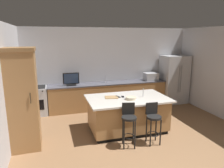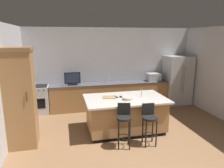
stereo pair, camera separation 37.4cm
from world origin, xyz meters
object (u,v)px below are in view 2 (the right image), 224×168
(tv_monitor, at_px, (72,79))
(cell_phone, at_px, (121,97))
(cabinet_tower, at_px, (20,97))
(microwave, at_px, (154,77))
(kitchen_island, at_px, (125,114))
(range_oven, at_px, (38,100))
(fruit_bowl, at_px, (128,98))
(bar_stool_right, at_px, (149,121))
(cutting_board, at_px, (109,97))
(bar_stool_left, at_px, (124,121))
(refrigerator, at_px, (177,80))
(tv_remote, at_px, (116,97))

(tv_monitor, distance_m, cell_phone, 2.11)
(cabinet_tower, bearing_deg, microwave, 27.24)
(kitchen_island, distance_m, range_oven, 3.07)
(microwave, bearing_deg, fruit_bowl, -127.78)
(bar_stool_right, bearing_deg, cutting_board, 130.58)
(kitchen_island, xyz_separation_m, fruit_bowl, (0.02, -0.17, 0.48))
(microwave, height_order, bar_stool_left, microwave)
(range_oven, height_order, cell_phone, range_oven)
(bar_stool_right, distance_m, fruit_bowl, 0.81)
(bar_stool_left, height_order, cell_phone, bar_stool_left)
(tv_monitor, bearing_deg, bar_stool_right, -59.45)
(refrigerator, distance_m, cutting_board, 3.43)
(microwave, distance_m, fruit_bowl, 2.64)
(tv_monitor, distance_m, cutting_board, 1.95)
(tv_monitor, xyz_separation_m, cell_phone, (1.17, -1.75, -0.19))
(tv_monitor, height_order, bar_stool_right, tv_monitor)
(bar_stool_left, bearing_deg, microwave, 68.35)
(tv_monitor, relative_size, bar_stool_right, 0.54)
(microwave, relative_size, fruit_bowl, 1.81)
(refrigerator, height_order, fruit_bowl, refrigerator)
(range_oven, distance_m, bar_stool_left, 3.45)
(kitchen_island, distance_m, cutting_board, 0.62)
(microwave, xyz_separation_m, bar_stool_left, (-1.91, -2.72, -0.43))
(tv_remote, bearing_deg, bar_stool_right, -80.33)
(microwave, xyz_separation_m, tv_remote, (-1.87, -1.79, -0.12))
(tv_monitor, relative_size, cutting_board, 1.57)
(kitchen_island, bearing_deg, cutting_board, 162.37)
(range_oven, relative_size, bar_stool_right, 0.96)
(kitchen_island, distance_m, refrigerator, 3.19)
(microwave, height_order, cell_phone, microwave)
(range_oven, relative_size, cutting_board, 2.75)
(fruit_bowl, height_order, tv_remote, fruit_bowl)
(range_oven, xyz_separation_m, cell_phone, (2.30, -1.80, 0.45))
(range_oven, distance_m, bar_stool_right, 3.87)
(tv_monitor, bearing_deg, kitchen_island, -55.79)
(fruit_bowl, bearing_deg, tv_monitor, 122.36)
(microwave, height_order, cutting_board, microwave)
(cutting_board, bearing_deg, microwave, 41.16)
(tv_monitor, xyz_separation_m, bar_stool_right, (1.59, -2.70, -0.52))
(kitchen_island, height_order, cutting_board, cutting_board)
(refrigerator, height_order, tv_monitor, refrigerator)
(tv_remote, bearing_deg, cell_phone, -25.30)
(range_oven, distance_m, tv_monitor, 1.30)
(range_oven, bearing_deg, tv_monitor, -2.56)
(range_oven, bearing_deg, refrigerator, -0.77)
(cabinet_tower, distance_m, fruit_bowl, 2.54)
(tv_monitor, relative_size, bar_stool_left, 0.52)
(range_oven, height_order, tv_remote, tv_remote)
(kitchen_island, bearing_deg, fruit_bowl, -82.80)
(kitchen_island, distance_m, cabinet_tower, 2.62)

